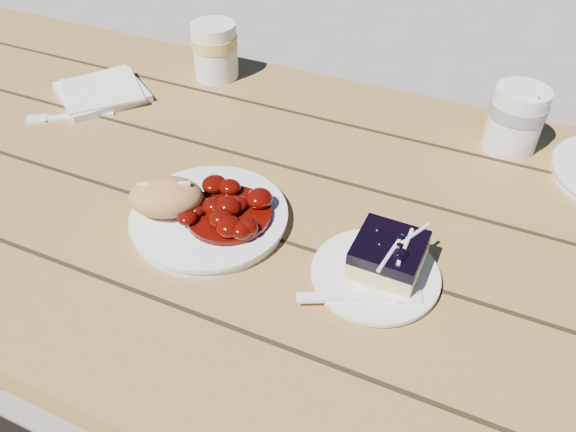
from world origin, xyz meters
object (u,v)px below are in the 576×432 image
at_px(picnic_table, 307,281).
at_px(main_plate, 210,218).
at_px(second_cup, 215,51).
at_px(bread_roll, 166,197).
at_px(dessert_plate, 375,275).
at_px(blueberry_cake, 388,255).
at_px(coffee_cup, 515,119).

distance_m(picnic_table, main_plate, 0.22).
relative_size(main_plate, second_cup, 2.03).
relative_size(bread_roll, second_cup, 0.96).
height_order(bread_roll, dessert_plate, bread_roll).
distance_m(bread_roll, blueberry_cake, 0.32).
bearing_deg(dessert_plate, coffee_cup, 73.17).
relative_size(coffee_cup, second_cup, 1.00).
height_order(blueberry_cake, coffee_cup, coffee_cup).
height_order(main_plate, blueberry_cake, blueberry_cake).
xyz_separation_m(picnic_table, coffee_cup, (0.25, 0.29, 0.22)).
bearing_deg(main_plate, dessert_plate, -1.63).
relative_size(bread_roll, blueberry_cake, 1.20).
bearing_deg(picnic_table, bread_roll, -148.74).
height_order(bread_roll, blueberry_cake, bread_roll).
relative_size(picnic_table, second_cup, 18.34).
bearing_deg(bread_roll, main_plate, 19.98).
distance_m(picnic_table, coffee_cup, 0.44).
bearing_deg(second_cup, picnic_table, -42.88).
bearing_deg(main_plate, coffee_cup, 45.51).
distance_m(picnic_table, blueberry_cake, 0.25).
bearing_deg(coffee_cup, dessert_plate, -106.83).
bearing_deg(second_cup, bread_roll, -69.41).
xyz_separation_m(main_plate, blueberry_cake, (0.26, 0.01, 0.03)).
distance_m(dessert_plate, second_cup, 0.61).
relative_size(picnic_table, main_plate, 9.06).
bearing_deg(blueberry_cake, picnic_table, 152.09).
xyz_separation_m(picnic_table, main_plate, (-0.12, -0.09, 0.17)).
bearing_deg(coffee_cup, bread_roll, -136.99).
height_order(bread_roll, coffee_cup, coffee_cup).
height_order(coffee_cup, second_cup, same).
bearing_deg(bread_roll, picnic_table, 31.26).
xyz_separation_m(bread_roll, coffee_cup, (0.42, 0.39, 0.01)).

